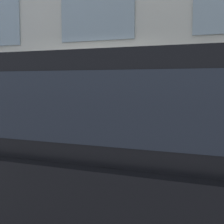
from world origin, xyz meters
TOP-DOWN VIEW (x-y plane):
  - ground_plane at (0.00, 0.00)m, footprint 80.00×80.00m
  - sidewalk at (1.11, 0.00)m, footprint 2.21×60.00m
  - fire_hydrant at (0.67, -0.58)m, footprint 0.29×0.41m
  - person at (0.94, -1.23)m, footprint 0.27×0.18m
  - parked_truck_black_near at (-1.35, -1.44)m, footprint 1.82×4.82m

SIDE VIEW (x-z plane):
  - ground_plane at x=0.00m, z-range 0.00..0.00m
  - sidewalk at x=1.11m, z-range 0.00..0.16m
  - fire_hydrant at x=0.67m, z-range 0.17..0.99m
  - person at x=0.94m, z-range 0.28..1.41m
  - parked_truck_black_near at x=-1.35m, z-range 0.13..1.81m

